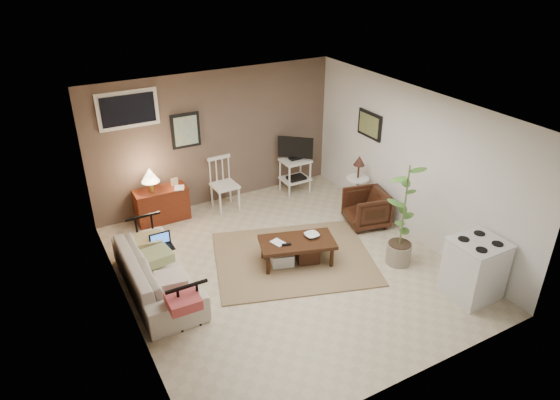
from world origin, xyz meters
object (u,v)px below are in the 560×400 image
tv_stand (295,164)px  stove (475,269)px  sofa (156,266)px  red_console (161,202)px  potted_plant (404,212)px  spindle_chair (224,185)px  coffee_table (296,250)px  armchair (367,207)px  side_table (358,177)px

tv_stand → stove: (0.49, -3.87, -0.16)m
sofa → red_console: red_console is taller
stove → potted_plant: bearing=108.2°
red_console → spindle_chair: red_console is taller
tv_stand → sofa: bearing=-151.8°
red_console → spindle_chair: size_ratio=1.08×
sofa → red_console: bearing=-18.6°
coffee_table → sofa: size_ratio=0.61×
tv_stand → coffee_table: bearing=-120.0°
coffee_table → tv_stand: size_ratio=1.10×
potted_plant → stove: potted_plant is taller
sofa → spindle_chair: spindle_chair is taller
sofa → stove: size_ratio=2.31×
sofa → stove: stove is taller
sofa → spindle_chair: 2.49m
coffee_table → armchair: (1.62, 0.43, 0.10)m
side_table → potted_plant: bearing=-105.0°
side_table → potted_plant: size_ratio=0.65×
coffee_table → stove: size_ratio=1.41×
spindle_chair → potted_plant: 3.29m
red_console → armchair: 3.48m
red_console → side_table: bearing=-22.5°
red_console → armchair: bearing=-31.2°
side_table → coffee_table: bearing=-152.5°
side_table → tv_stand: bearing=116.7°
spindle_chair → side_table: size_ratio=0.90×
coffee_table → armchair: 1.68m
sofa → stove: 4.27m
side_table → armchair: 0.61m
coffee_table → red_console: red_console is taller
stove → side_table: bearing=88.0°
spindle_chair → potted_plant: size_ratio=0.58×
coffee_table → potted_plant: (1.34, -0.72, 0.63)m
sofa → tv_stand: size_ratio=1.80×
sofa → stove: (3.68, -2.16, 0.04)m
tv_stand → potted_plant: size_ratio=0.68×
sofa → tv_stand: bearing=-61.8°
sofa → potted_plant: bearing=-108.2°
spindle_chair → red_console: bearing=175.1°
spindle_chair → potted_plant: bearing=-61.2°
spindle_chair → tv_stand: 1.44m
side_table → potted_plant: 1.72m
red_console → tv_stand: (2.57, -0.15, 0.23)m
tv_stand → side_table: tv_stand is taller
spindle_chair → stove: spindle_chair is taller
red_console → armchair: red_console is taller
side_table → potted_plant: (-0.44, -1.65, 0.21)m
red_console → spindle_chair: 1.14m
spindle_chair → side_table: side_table is taller
side_table → stove: size_ratio=1.21×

